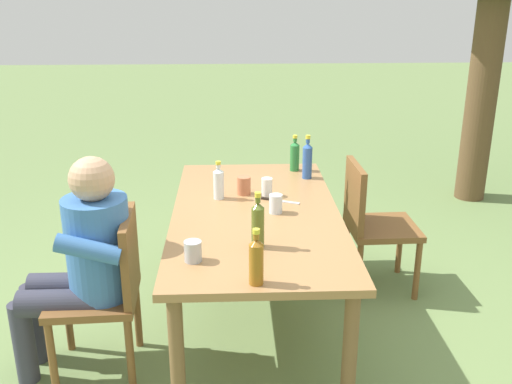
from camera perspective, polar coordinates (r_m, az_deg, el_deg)
The scene contains 17 objects.
ground_plane at distance 3.67m, azimuth 0.00°, elevation -12.47°, with size 24.00×24.00×0.00m, color #6B844C.
dining_table at distance 3.37m, azimuth 0.00°, elevation -3.16°, with size 1.85×0.95×0.72m.
chair_near_right at distance 3.13m, azimuth -14.13°, elevation -8.86°, with size 0.46×0.46×0.87m.
chair_far_left at distance 3.92m, azimuth 11.13°, elevation -2.66°, with size 0.45×0.45×0.87m.
person_in_white_shirt at distance 3.08m, azimuth -16.40°, elevation -6.12°, with size 0.47×0.61×1.18m.
bottle_amber at distance 2.53m, azimuth 0.02°, elevation -6.67°, with size 0.06×0.06×0.26m.
bottle_blue at distance 3.90m, azimuth 5.01°, elevation 3.13°, with size 0.06×0.06×0.29m.
bottle_olive at distance 2.86m, azimuth 0.18°, elevation -3.12°, with size 0.06×0.06×0.29m.
bottle_clear at distance 3.52m, azimuth -3.65°, elevation 0.91°, with size 0.06×0.06×0.23m.
bottle_green at distance 4.06m, azimuth 3.78°, elevation 3.57°, with size 0.06×0.06×0.25m.
cup_steel at distance 2.77m, azimuth -6.14°, elevation -5.74°, with size 0.08×0.08×0.10m, color #B2B7BC.
cup_terracotta at distance 3.60m, azimuth -1.19°, elevation 0.64°, with size 0.08×0.08×0.11m, color #BC6B47.
cup_white at distance 3.57m, azimuth 1.06°, elevation 0.48°, with size 0.07×0.07×0.11m, color white.
cup_glass at distance 3.31m, azimuth 1.93°, elevation -1.15°, with size 0.08×0.08×0.11m, color silver.
table_knife at distance 3.51m, azimuth 2.08°, elevation -0.82°, with size 0.12×0.23×0.01m.
backpack_by_near_side at distance 4.88m, azimuth 1.76°, elevation -1.12°, with size 0.29×0.22×0.46m.
backpack_by_far_side at distance 4.87m, azimuth -0.90°, elevation -1.40°, with size 0.32×0.25×0.41m.
Camera 1 is at (3.10, -0.13, 1.96)m, focal length 41.19 mm.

